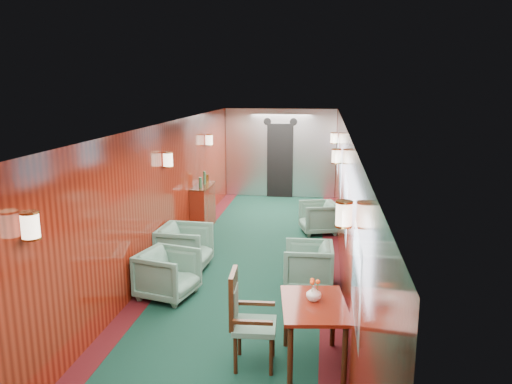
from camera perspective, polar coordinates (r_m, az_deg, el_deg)
room at (r=7.70m, az=-1.16°, el=1.75°), size 12.00×12.10×2.40m
bulkhead at (r=13.57m, az=2.79°, el=4.41°), size 2.98×0.17×2.39m
windows_right at (r=7.90m, az=9.86°, el=0.46°), size 0.02×8.60×0.80m
wall_sconces at (r=8.23m, az=-0.54°, el=3.53°), size 2.97×7.97×0.25m
dining_table at (r=5.57m, az=6.62°, el=-13.64°), size 0.80×1.06×0.73m
side_chair at (r=5.57m, az=-1.24°, el=-13.88°), size 0.51×0.53×1.08m
credenza at (r=10.68m, az=-6.07°, el=-1.65°), size 0.33×1.06×1.23m
flower_vase at (r=5.55m, az=6.62°, el=-11.41°), size 0.22×0.22×0.17m
armchair_left_near at (r=7.42m, az=-10.04°, el=-9.22°), size 0.92×0.90×0.70m
armchair_left_far at (r=8.45m, az=-8.13°, el=-6.27°), size 0.86×0.84×0.74m
armchair_right_near at (r=7.71m, az=5.96°, el=-8.31°), size 0.77×0.75×0.68m
armchair_right_far at (r=10.43m, az=7.14°, el=-2.91°), size 0.88×0.86×0.66m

